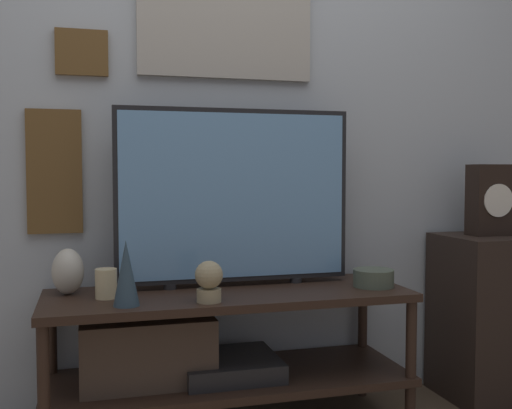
# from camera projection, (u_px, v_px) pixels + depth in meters

# --- Properties ---
(wall_back) EXTENTS (6.40, 0.08, 2.70)m
(wall_back) POSITION_uv_depth(u_px,v_px,m) (210.00, 81.00, 2.46)
(wall_back) COLOR #B2BCC6
(wall_back) RESTS_ON ground_plane
(media_console) EXTENTS (1.35, 0.47, 0.54)m
(media_console) POSITION_uv_depth(u_px,v_px,m) (200.00, 346.00, 2.22)
(media_console) COLOR black
(media_console) RESTS_ON ground_plane
(television) EXTENTS (0.92, 0.05, 0.69)m
(television) POSITION_uv_depth(u_px,v_px,m) (235.00, 196.00, 2.33)
(television) COLOR black
(television) RESTS_ON media_console
(vase_wide_bowl) EXTENTS (0.16, 0.16, 0.07)m
(vase_wide_bowl) POSITION_uv_depth(u_px,v_px,m) (374.00, 278.00, 2.33)
(vase_wide_bowl) COLOR #4C5647
(vase_wide_bowl) RESTS_ON media_console
(vase_slim_bronze) EXTENTS (0.09, 0.09, 0.22)m
(vase_slim_bronze) POSITION_uv_depth(u_px,v_px,m) (126.00, 273.00, 1.99)
(vase_slim_bronze) COLOR #2D4251
(vase_slim_bronze) RESTS_ON media_console
(vase_urn_stoneware) EXTENTS (0.11, 0.12, 0.17)m
(vase_urn_stoneware) POSITION_uv_depth(u_px,v_px,m) (68.00, 271.00, 2.18)
(vase_urn_stoneware) COLOR beige
(vase_urn_stoneware) RESTS_ON media_console
(candle_jar) EXTENTS (0.08, 0.08, 0.11)m
(candle_jar) POSITION_uv_depth(u_px,v_px,m) (106.00, 284.00, 2.12)
(candle_jar) COLOR beige
(candle_jar) RESTS_ON media_console
(decorative_bust) EXTENTS (0.10, 0.10, 0.14)m
(decorative_bust) POSITION_uv_depth(u_px,v_px,m) (209.00, 280.00, 2.05)
(decorative_bust) COLOR tan
(decorative_bust) RESTS_ON media_console
(side_table) EXTENTS (0.42, 0.38, 0.71)m
(side_table) POSITION_uv_depth(u_px,v_px,m) (491.00, 316.00, 2.61)
(side_table) COLOR black
(side_table) RESTS_ON ground_plane
(mantel_clock) EXTENTS (0.19, 0.11, 0.31)m
(mantel_clock) POSITION_uv_depth(u_px,v_px,m) (491.00, 200.00, 2.59)
(mantel_clock) COLOR black
(mantel_clock) RESTS_ON side_table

